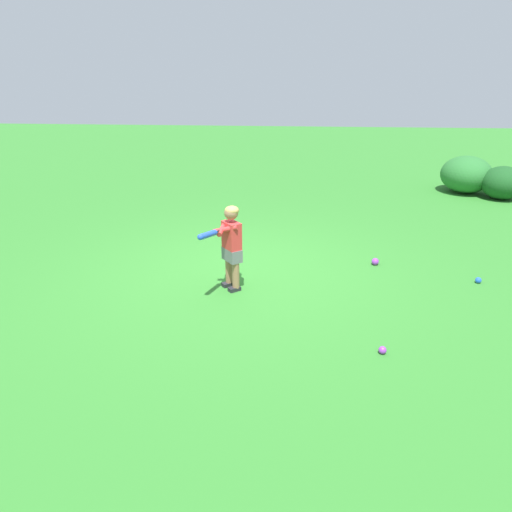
# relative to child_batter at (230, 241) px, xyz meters

# --- Properties ---
(ground_plane) EXTENTS (40.00, 40.00, 0.00)m
(ground_plane) POSITION_rel_child_batter_xyz_m (-0.61, 0.05, -0.65)
(ground_plane) COLOR #2D7528
(child_batter) EXTENTS (0.75, 0.44, 1.08)m
(child_batter) POSITION_rel_child_batter_xyz_m (0.00, 0.00, 0.00)
(child_batter) COLOR #232328
(child_batter) RESTS_ON ground
(play_ball_behind_batter) EXTENTS (0.10, 0.10, 0.10)m
(play_ball_behind_batter) POSITION_rel_child_batter_xyz_m (-0.99, 1.94, -0.60)
(play_ball_behind_batter) COLOR purple
(play_ball_behind_batter) RESTS_ON ground
(play_ball_far_right) EXTENTS (0.08, 0.08, 0.08)m
(play_ball_far_right) POSITION_rel_child_batter_xyz_m (-0.48, 3.19, -0.61)
(play_ball_far_right) COLOR blue
(play_ball_far_right) RESTS_ON ground
(play_ball_center_lawn) EXTENTS (0.08, 0.08, 0.08)m
(play_ball_center_lawn) POSITION_rel_child_batter_xyz_m (1.33, 1.68, -0.61)
(play_ball_center_lawn) COLOR purple
(play_ball_center_lawn) RESTS_ON ground
(shrub_left_background) EXTENTS (0.93, 0.89, 0.71)m
(shrub_left_background) POSITION_rel_child_batter_xyz_m (-5.16, 5.24, -0.29)
(shrub_left_background) COLOR #194C1E
(shrub_left_background) RESTS_ON ground
(shrub_right_background) EXTENTS (1.24, 1.12, 0.84)m
(shrub_right_background) POSITION_rel_child_batter_xyz_m (-5.73, 4.64, -0.23)
(shrub_right_background) COLOR #286B2D
(shrub_right_background) RESTS_ON ground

